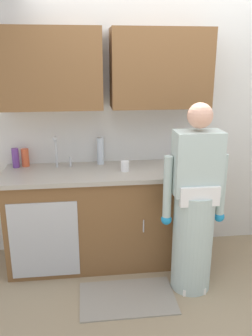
{
  "coord_description": "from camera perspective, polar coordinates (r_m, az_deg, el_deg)",
  "views": [
    {
      "loc": [
        -0.77,
        -2.44,
        1.94
      ],
      "look_at": [
        -0.41,
        0.55,
        1.0
      ],
      "focal_mm": 37.68,
      "sensor_mm": 36.0,
      "label": 1
    }
  ],
  "objects": [
    {
      "name": "ground_plane",
      "position": [
        3.21,
        8.93,
        -20.08
      ],
      "size": [
        9.0,
        9.0,
        0.0
      ],
      "primitive_type": "plane",
      "color": "#998466"
    },
    {
      "name": "floor_mat",
      "position": [
        3.17,
        0.24,
        -20.27
      ],
      "size": [
        0.8,
        0.5,
        0.01
      ],
      "primitive_type": "cube",
      "color": "gray",
      "rests_on": "ground"
    },
    {
      "name": "bottle_cleaner_spray",
      "position": [
        3.47,
        -4.15,
        2.78
      ],
      "size": [
        0.07,
        0.07,
        0.27
      ],
      "primitive_type": "cylinder",
      "color": "silver",
      "rests_on": "countertop"
    },
    {
      "name": "bottle_dish_liquid",
      "position": [
        3.58,
        10.62,
        2.4
      ],
      "size": [
        0.08,
        0.08,
        0.2
      ],
      "primitive_type": "cylinder",
      "color": "#334CB2",
      "rests_on": "countertop"
    },
    {
      "name": "sink",
      "position": [
        3.32,
        -10.56,
        -0.79
      ],
      "size": [
        0.5,
        0.36,
        0.35
      ],
      "color": "#B7BABF",
      "rests_on": "counter_cabinet"
    },
    {
      "name": "countertop",
      "position": [
        3.31,
        -2.8,
        -0.65
      ],
      "size": [
        1.96,
        0.66,
        0.04
      ],
      "primitive_type": "cube",
      "color": "#A8A093",
      "rests_on": "counter_cabinet"
    },
    {
      "name": "person_at_sink",
      "position": [
        3.02,
        10.94,
        -7.39
      ],
      "size": [
        0.55,
        0.34,
        1.62
      ],
      "color": "white",
      "rests_on": "ground"
    },
    {
      "name": "cup_by_sink",
      "position": [
        3.25,
        -0.18,
        0.31
      ],
      "size": [
        0.08,
        0.08,
        0.1
      ],
      "primitive_type": "cylinder",
      "color": "white",
      "rests_on": "countertop"
    },
    {
      "name": "bottle_water_short",
      "position": [
        3.52,
        -17.43,
        1.57
      ],
      "size": [
        0.07,
        0.07,
        0.19
      ],
      "primitive_type": "cylinder",
      "color": "#66388C",
      "rests_on": "countertop"
    },
    {
      "name": "counter_cabinet",
      "position": [
        3.48,
        -2.73,
        -8.03
      ],
      "size": [
        1.9,
        0.62,
        0.9
      ],
      "color": "brown",
      "rests_on": "ground"
    },
    {
      "name": "kitchen_wall_with_uppers",
      "position": [
        3.53,
        3.5,
        9.7
      ],
      "size": [
        4.8,
        0.44,
        2.7
      ],
      "color": "silver",
      "rests_on": "ground"
    },
    {
      "name": "knife_on_counter",
      "position": [
        3.33,
        10.01,
        -0.36
      ],
      "size": [
        0.1,
        0.23,
        0.01
      ],
      "primitive_type": "cube",
      "rotation": [
        0.0,
        0.0,
        5.06
      ],
      "color": "silver",
      "rests_on": "countertop"
    },
    {
      "name": "bottle_water_tall",
      "position": [
        3.53,
        -15.98,
        1.64
      ],
      "size": [
        0.07,
        0.07,
        0.17
      ],
      "primitive_type": "cylinder",
      "color": "#E05933",
      "rests_on": "countertop"
    }
  ]
}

